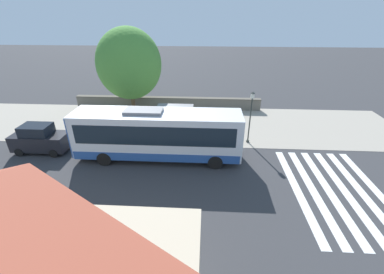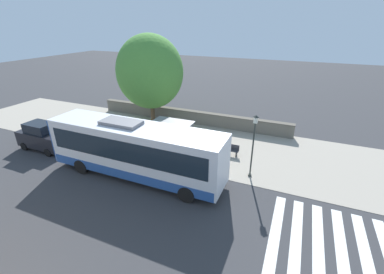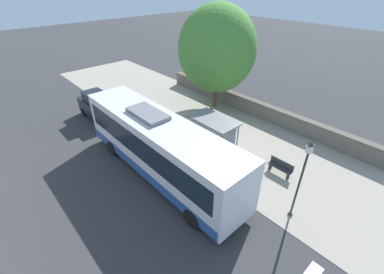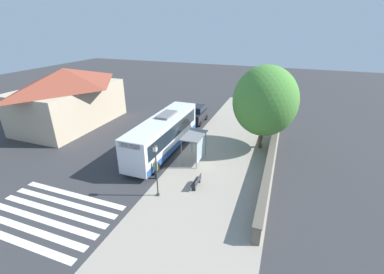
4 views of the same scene
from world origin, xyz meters
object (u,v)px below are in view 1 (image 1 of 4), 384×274
Objects in this scene: bus_shelter at (175,112)px; parked_car_behind_bus at (40,139)px; pedestrian at (224,137)px; shade_tree at (129,64)px; street_lamp_near at (251,113)px; bus at (157,134)px; bench at (221,125)px.

parked_car_behind_bus is at bearing -71.67° from bus_shelter.
pedestrian is 0.20× the size of shade_tree.
street_lamp_near is 12.95m from shade_tree.
shade_tree is (-7.42, -9.06, 4.01)m from pedestrian.
bus is 3.79m from bus_shelter.
bus reaches higher than pedestrian.
bench is 0.18× the size of shade_tree.
street_lamp_near is at bearing 81.82° from bus_shelter.
street_lamp_near reaches higher than bus.
pedestrian is 0.40× the size of street_lamp_near.
parked_car_behind_bus is (8.62, -4.86, -3.97)m from shade_tree.
bus is at bearing -42.74° from bench.
bus_shelter is 10.50m from parked_car_behind_bus.
shade_tree is at bearing -154.96° from bus.
street_lamp_near reaches higher than bus_shelter.
bus_shelter is 0.74× the size of parked_car_behind_bus.
pedestrian is at bearing -59.18° from street_lamp_near.
street_lamp_near is 1.06× the size of parked_car_behind_bus.
shade_tree is (-5.33, -5.04, 2.81)m from bus_shelter.
shade_tree is 2.09× the size of parked_car_behind_bus.
bus reaches higher than bus_shelter.
pedestrian is 1.14× the size of bench.
pedestrian is (-1.61, 4.84, -0.94)m from bus.
street_lamp_near is (0.87, 6.05, 0.33)m from bus_shelter.
parked_car_behind_bus is (4.77, -13.87, 0.58)m from bench.
bus is 1.38× the size of shade_tree.
pedestrian is at bearing 50.68° from shade_tree.
bench is (-3.58, -0.05, -0.53)m from pedestrian.
street_lamp_near reaches higher than bench.
bus_shelter is 2.02× the size of bench.
shade_tree reaches higher than bench.
street_lamp_near is 16.21m from parked_car_behind_bus.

